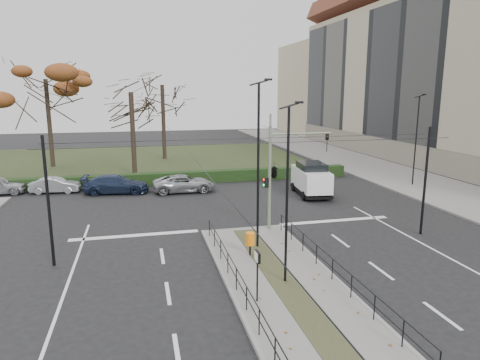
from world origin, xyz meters
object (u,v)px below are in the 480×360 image
Objects in this scene: traffic_light at (276,170)px; rust_tree at (45,79)px; streetlamp_sidewalk at (416,139)px; white_van at (311,178)px; litter_bin at (250,239)px; streetlamp_median_near at (287,194)px; parked_car_second at (55,185)px; parked_car_third at (116,184)px; info_panel at (257,262)px; bare_tree_near at (131,98)px; parked_car_fourth at (184,183)px; streetlamp_median_far at (259,164)px; bare_tree_center at (162,90)px.

rust_tree is (-16.29, 25.19, 5.49)m from traffic_light.
streetlamp_sidewalk reaches higher than white_van.
litter_bin is 4.33m from streetlamp_median_near.
parked_car_third is (4.66, -1.24, 0.11)m from parked_car_second.
streetlamp_median_near is (1.60, 1.37, 2.19)m from info_panel.
rust_tree reaches higher than bare_tree_near.
bare_tree_near is (8.39, -6.70, -1.83)m from rust_tree.
litter_bin is at bearing -173.12° from parked_car_fourth.
parked_car_third is at bearing 114.14° from litter_bin.
traffic_light is 7.05m from streetlamp_median_near.
parked_car_second is 15.15m from rust_tree.
litter_bin is at bearing 102.76° from streetlamp_median_near.
white_van is 18.15m from bare_tree_near.
white_van is (7.06, 14.38, -2.56)m from streetlamp_median_near.
parked_car_fourth is (5.24, -0.74, -0.05)m from parked_car_third.
rust_tree is at bearing 111.22° from info_panel.
streetlamp_median_far is 12.79m from white_van.
rust_tree is at bearing 34.01° from parked_car_third.
parked_car_second is at bearing 124.86° from litter_bin.
streetlamp_median_near reaches higher than traffic_light.
streetlamp_median_near is at bearing -65.54° from rust_tree.
litter_bin is (-2.43, -3.71, -2.60)m from traffic_light.
traffic_light reaches higher than litter_bin.
parked_car_third is at bearing 82.51° from parked_car_fourth.
white_van is at bearing -100.63° from parked_car_second.
streetlamp_median_far reaches higher than parked_car_second.
parked_car_third is at bearing -101.33° from bare_tree_near.
streetlamp_median_near is at bearing -76.31° from bare_tree_near.
parked_car_third is 1.01× the size of white_van.
streetlamp_sidewalk is (18.23, 16.67, 2.26)m from info_panel.
parked_car_third is (-9.28, 11.57, -2.81)m from traffic_light.
streetlamp_median_near reaches higher than info_panel.
parked_car_second is 0.36× the size of bare_tree_near.
parked_car_second is 0.76× the size of parked_car_fourth.
parked_car_second is 10.10m from parked_car_fourth.
parked_car_fourth is at bearing 160.75° from white_van.
litter_bin is 14.63m from parked_car_fourth.
rust_tree is (-12.96, 33.38, 7.35)m from info_panel.
bare_tree_center reaches higher than streetlamp_median_near.
streetlamp_median_near is 16.22m from white_van.
rust_tree is 10.89m from bare_tree_near.
parked_car_second is (-10.61, 21.00, -1.07)m from info_panel.
streetlamp_median_far reaches higher than info_panel.
bare_tree_center is at bearing -9.42° from parked_car_third.
streetlamp_median_far is at bearing -62.42° from rust_tree.
streetlamp_median_far is at bearing -169.77° from parked_car_fourth.
parked_car_second is at bearing 128.27° from streetlamp_median_far.
streetlamp_median_far is 0.74× the size of bare_tree_center.
traffic_light is 15.10m from parked_car_third.
bare_tree_near is at bearing 106.22° from streetlamp_median_far.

